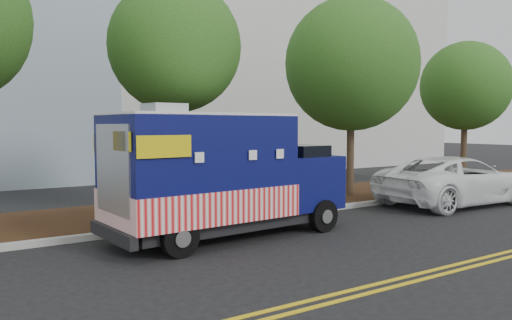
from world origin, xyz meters
TOP-DOWN VIEW (x-y plane):
  - ground at (0.00, 0.00)m, footprint 120.00×120.00m
  - curb at (0.00, 1.40)m, footprint 120.00×0.18m
  - mulch_strip at (0.00, 3.50)m, footprint 120.00×4.00m
  - centerline_near at (0.00, -4.45)m, footprint 120.00×0.10m
  - centerline_far at (0.00, -4.70)m, footprint 120.00×0.10m
  - tree_b at (0.70, 3.14)m, footprint 3.76×3.76m
  - tree_c at (7.23, 2.82)m, footprint 4.68×4.68m
  - tree_d at (14.55, 3.32)m, footprint 3.88×3.88m
  - food_truck at (0.35, -0.02)m, footprint 6.03×2.63m
  - white_car at (9.38, 0.02)m, footprint 5.89×2.92m

SIDE VIEW (x-z plane):
  - ground at x=0.00m, z-range 0.00..0.00m
  - centerline_near at x=0.00m, z-range 0.00..0.01m
  - centerline_far at x=0.00m, z-range 0.00..0.01m
  - curb at x=0.00m, z-range 0.00..0.15m
  - mulch_strip at x=0.00m, z-range 0.00..0.15m
  - white_car at x=9.38m, z-range 0.00..1.60m
  - food_truck at x=0.35m, z-range -0.15..2.95m
  - tree_d at x=14.55m, z-range 1.20..7.50m
  - tree_c at x=7.23m, z-range 1.21..8.32m
  - tree_b at x=0.70m, z-range 1.48..8.24m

